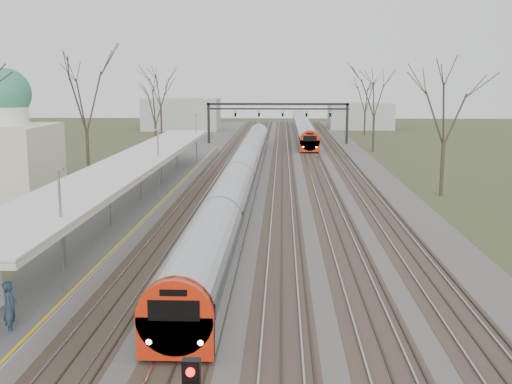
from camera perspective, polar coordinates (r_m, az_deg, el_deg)
track_bed at (r=65.94m, az=1.71°, el=1.78°), size 24.00×160.00×0.22m
platform at (r=49.62m, az=-9.34°, el=-0.55°), size 3.50×69.00×1.00m
canopy at (r=44.74m, az=-10.63°, el=2.72°), size 4.10×50.00×3.11m
signal_gantry at (r=95.36m, az=1.96°, el=7.22°), size 21.00×0.59×6.08m
tree_west_far at (r=60.99m, az=-14.95°, el=8.29°), size 5.50×5.50×11.33m
tree_east_far at (r=53.90m, az=16.47°, el=7.27°), size 5.00×5.00×10.30m
train_near at (r=57.73m, az=-1.12°, el=2.03°), size 2.62×75.21×3.05m
train_far at (r=112.20m, az=4.17°, el=5.86°), size 2.62×60.21×3.05m
passenger at (r=23.33m, az=-21.00°, el=-9.54°), size 0.55×0.73×1.81m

